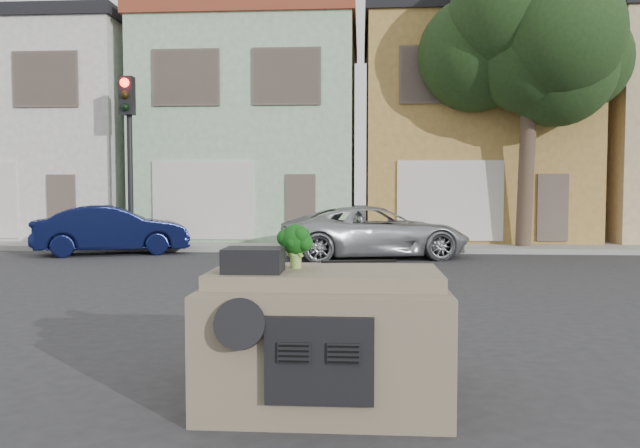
# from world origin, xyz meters

# --- Properties ---
(ground_plane) EXTENTS (120.00, 120.00, 0.00)m
(ground_plane) POSITION_xyz_m (0.00, 0.00, 0.00)
(ground_plane) COLOR #303033
(ground_plane) RESTS_ON ground
(sidewalk) EXTENTS (40.00, 3.00, 0.15)m
(sidewalk) POSITION_xyz_m (0.00, 10.50, 0.07)
(sidewalk) COLOR gray
(sidewalk) RESTS_ON ground
(townhouse_white) EXTENTS (7.20, 8.20, 7.55)m
(townhouse_white) POSITION_xyz_m (-11.00, 14.50, 3.77)
(townhouse_white) COLOR silver
(townhouse_white) RESTS_ON ground
(townhouse_mint) EXTENTS (7.20, 8.20, 7.55)m
(townhouse_mint) POSITION_xyz_m (-3.50, 14.50, 3.77)
(townhouse_mint) COLOR #9EC59C
(townhouse_mint) RESTS_ON ground
(townhouse_tan) EXTENTS (7.20, 8.20, 7.55)m
(townhouse_tan) POSITION_xyz_m (4.00, 14.50, 3.77)
(townhouse_tan) COLOR #A9823F
(townhouse_tan) RESTS_ON ground
(navy_sedan) EXTENTS (4.32, 2.73, 1.34)m
(navy_sedan) POSITION_xyz_m (-6.54, 8.32, 0.00)
(navy_sedan) COLOR black
(navy_sedan) RESTS_ON ground
(silver_pickup) EXTENTS (5.26, 3.37, 1.35)m
(silver_pickup) POSITION_xyz_m (0.67, 7.88, 0.00)
(silver_pickup) COLOR #A6A9AE
(silver_pickup) RESTS_ON ground
(traffic_signal) EXTENTS (0.40, 0.40, 5.10)m
(traffic_signal) POSITION_xyz_m (-6.50, 9.50, 2.55)
(traffic_signal) COLOR black
(traffic_signal) RESTS_ON ground
(tree_near) EXTENTS (4.40, 4.00, 8.50)m
(tree_near) POSITION_xyz_m (5.00, 9.80, 4.25)
(tree_near) COLOR #1C3415
(tree_near) RESTS_ON ground
(car_dashboard) EXTENTS (2.00, 1.80, 1.12)m
(car_dashboard) POSITION_xyz_m (0.00, -3.00, 0.56)
(car_dashboard) COLOR #776953
(car_dashboard) RESTS_ON ground
(instrument_hump) EXTENTS (0.48, 0.38, 0.20)m
(instrument_hump) POSITION_xyz_m (-0.58, -3.35, 1.22)
(instrument_hump) COLOR black
(instrument_hump) RESTS_ON car_dashboard
(wiper_arm) EXTENTS (0.69, 0.15, 0.02)m
(wiper_arm) POSITION_xyz_m (0.28, -2.62, 1.13)
(wiper_arm) COLOR black
(wiper_arm) RESTS_ON car_dashboard
(broccoli) EXTENTS (0.43, 0.43, 0.39)m
(broccoli) POSITION_xyz_m (-0.26, -3.07, 1.31)
(broccoli) COLOR #0D3B0D
(broccoli) RESTS_ON car_dashboard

